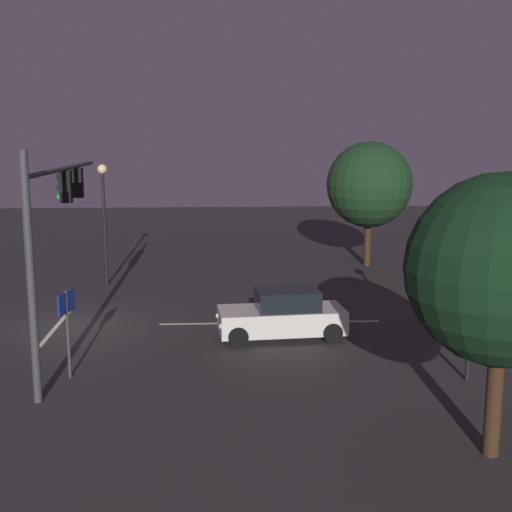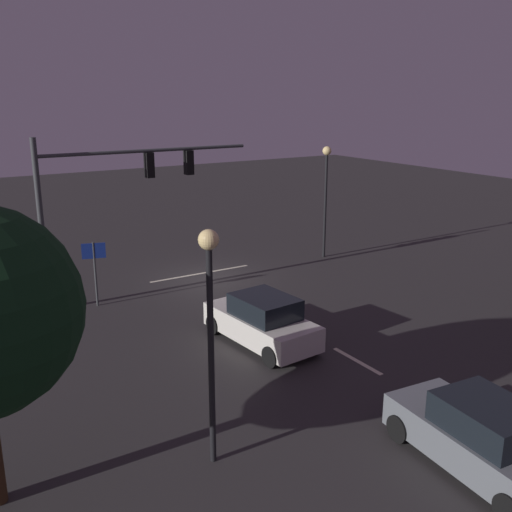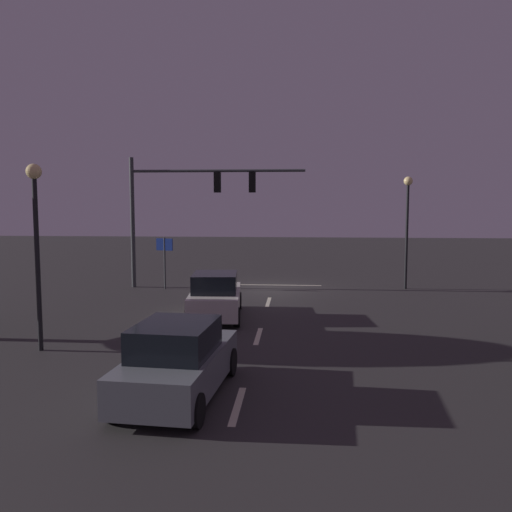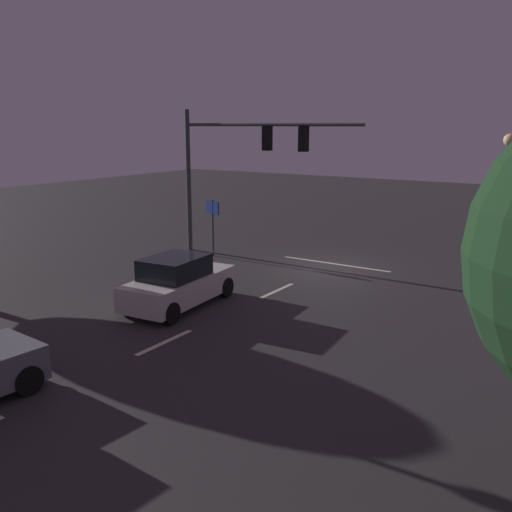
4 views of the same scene
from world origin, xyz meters
The scene contains 10 objects.
ground_plane centered at (0.00, 0.00, 0.00)m, with size 80.00×80.00×0.00m, color #2D2B2B.
traffic_signal_assembly centered at (4.24, 0.35, 4.59)m, with size 8.81×0.47×6.56m.
lane_dash_far centered at (0.00, 4.00, 0.00)m, with size 2.20×0.16×0.01m, color beige.
lane_dash_mid centered at (0.00, 10.00, 0.00)m, with size 2.20×0.16×0.01m, color beige.
stop_bar centered at (0.00, -0.84, 0.00)m, with size 5.00×0.16×0.01m, color beige.
car_approaching centered at (1.82, 7.31, 0.80)m, with size 2.24×4.49×1.70m.
car_distant centered at (1.38, 15.56, 0.80)m, with size 2.21×4.48×1.70m.
street_lamp_left_kerb centered at (-6.65, -0.12, 3.86)m, with size 0.44×0.44×5.59m.
street_lamp_right_kerb centered at (6.22, 12.18, 3.75)m, with size 0.44×0.44×5.41m.
route_sign centered at (5.36, 0.81, 1.86)m, with size 0.88×0.30×2.58m.
Camera 2 is at (11.53, 22.55, 8.08)m, focal length 41.09 mm.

